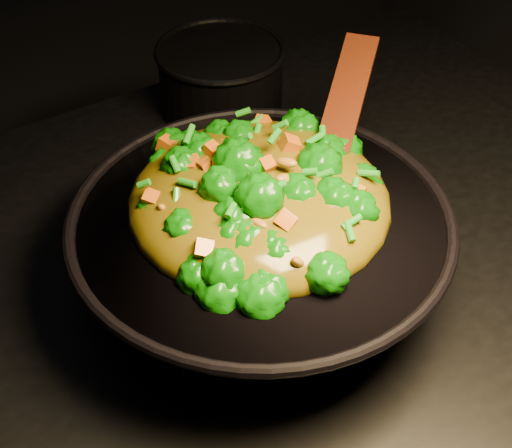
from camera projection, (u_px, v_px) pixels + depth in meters
stovetop at (271, 430)px, 1.37m from camera, size 1.20×0.90×0.90m
wok at (260, 257)px, 0.96m from camera, size 0.50×0.50×0.12m
stir_fry at (259, 170)px, 0.90m from camera, size 0.41×0.41×0.11m
spatula at (338, 127)px, 0.97m from camera, size 0.24×0.21×0.12m
back_pot at (221, 79)px, 1.27m from camera, size 0.21×0.21×0.11m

